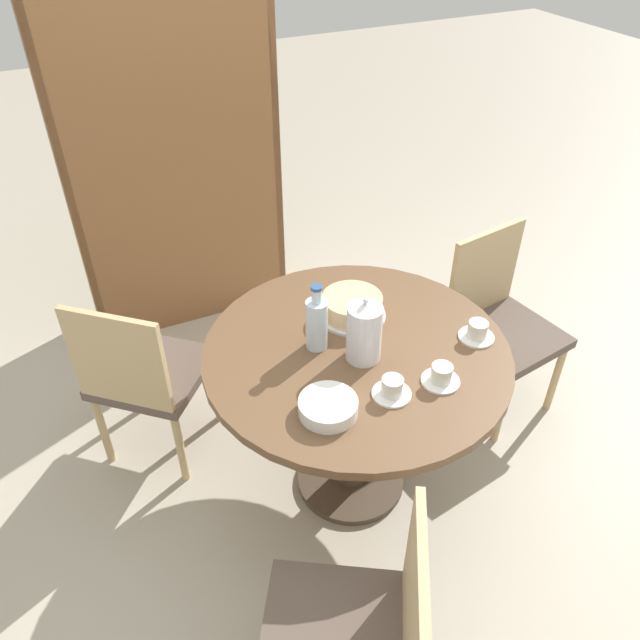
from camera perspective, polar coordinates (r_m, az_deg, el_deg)
The scene contains 13 objects.
ground_plane at distance 2.76m, azimuth 2.79°, elevation -14.43°, with size 14.00×14.00×0.00m, color #B2A893.
dining_table at distance 2.32m, azimuth 3.23°, elevation -5.47°, with size 1.10×1.10×0.74m.
chair_a at distance 2.93m, azimuth 16.08°, elevation -0.04°, with size 0.48×0.48×0.85m.
chair_b at distance 2.64m, azimuth -15.79°, elevation -4.77°, with size 0.59×0.59×0.85m.
chair_c at distance 1.92m, azimuth 3.57°, elevation -26.66°, with size 0.58×0.58×0.85m.
bookshelf at distance 3.28m, azimuth -13.46°, elevation 13.87°, with size 1.07×0.28×1.78m.
coffee_pot at distance 2.12m, azimuth 4.11°, elevation -1.02°, with size 0.12×0.12×0.25m.
water_bottle at distance 2.17m, azimuth -0.31°, elevation -0.24°, with size 0.08×0.08×0.26m.
cake_main at distance 2.35m, azimuth 2.94°, elevation 1.20°, with size 0.26×0.26×0.09m.
cup_a at distance 2.04m, azimuth 6.60°, elevation -6.24°, with size 0.13×0.13×0.07m.
cup_b at distance 2.11m, azimuth 11.02°, elevation -5.01°, with size 0.13×0.13×0.07m.
cup_c at distance 2.32m, azimuth 14.17°, elevation -1.04°, with size 0.13×0.13×0.07m.
plate_stack at distance 1.98m, azimuth 0.75°, elevation -7.94°, with size 0.19×0.19×0.05m.
Camera 1 is at (-0.84, -1.47, 2.18)m, focal length 35.00 mm.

